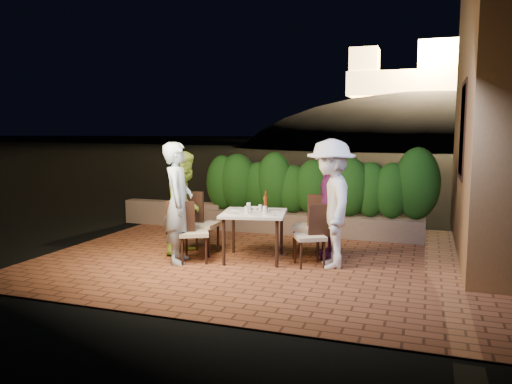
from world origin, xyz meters
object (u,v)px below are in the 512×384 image
at_px(beer_bottle, 266,201).
at_px(bowl, 255,208).
at_px(chair_right_back, 309,226).
at_px(diner_green, 186,203).
at_px(parapet_lamp, 187,199).
at_px(diner_blue, 178,203).
at_px(diner_white, 331,204).
at_px(chair_left_front, 194,232).
at_px(diner_purple, 331,204).
at_px(dining_table, 254,236).
at_px(chair_left_back, 202,223).
at_px(chair_right_front, 310,235).

distance_m(beer_bottle, bowl, 0.33).
xyz_separation_m(chair_right_back, diner_green, (-1.96, -0.37, 0.33)).
bearing_deg(chair_right_back, parapet_lamp, -30.41).
relative_size(diner_blue, diner_white, 0.97).
relative_size(chair_left_front, diner_blue, 0.51).
bearing_deg(diner_purple, diner_blue, -95.67).
bearing_deg(dining_table, diner_purple, 25.17).
relative_size(bowl, parapet_lamp, 1.12).
distance_m(beer_bottle, diner_green, 1.36).
bearing_deg(bowl, diner_purple, 11.39).
bearing_deg(diner_green, diner_purple, -73.33).
bearing_deg(parapet_lamp, chair_left_back, -57.20).
relative_size(beer_bottle, diner_green, 0.20).
height_order(bowl, diner_white, diner_white).
bearing_deg(diner_green, chair_left_back, -80.82).
distance_m(chair_right_back, diner_white, 0.76).
relative_size(dining_table, chair_left_back, 0.94).
relative_size(chair_left_front, chair_right_front, 1.02).
bearing_deg(diner_blue, diner_green, -3.81).
bearing_deg(diner_purple, beer_bottle, -97.39).
bearing_deg(chair_left_back, chair_left_front, -80.12).
xyz_separation_m(bowl, parapet_lamp, (-2.20, 1.93, -0.20)).
relative_size(dining_table, chair_right_front, 1.05).
bearing_deg(diner_green, chair_left_front, -136.86).
height_order(chair_left_front, chair_right_front, chair_left_front).
distance_m(beer_bottle, chair_left_back, 1.15).
distance_m(chair_right_front, diner_white, 0.57).
relative_size(bowl, chair_right_back, 0.16).
bearing_deg(diner_blue, diner_white, -97.32).
distance_m(beer_bottle, parapet_lamp, 3.24).
height_order(chair_left_front, diner_blue, diner_blue).
xyz_separation_m(chair_right_back, diner_white, (0.42, -0.45, 0.44)).
bearing_deg(dining_table, chair_right_front, -4.13).
distance_m(bowl, parapet_lamp, 2.94).
xyz_separation_m(diner_green, diner_purple, (2.29, 0.44, 0.02)).
relative_size(dining_table, parapet_lamp, 6.85).
height_order(diner_green, parapet_lamp, diner_green).
xyz_separation_m(dining_table, diner_green, (-1.20, 0.07, 0.46)).
relative_size(chair_right_front, diner_green, 0.55).
xyz_separation_m(bowl, diner_white, (1.28, -0.29, 0.17)).
xyz_separation_m(chair_left_front, diner_white, (2.01, 0.41, 0.47)).
bearing_deg(diner_blue, dining_table, -84.18).
xyz_separation_m(chair_right_front, diner_purple, (0.20, 0.58, 0.39)).
relative_size(bowl, chair_left_front, 0.17).
relative_size(diner_blue, diner_green, 1.10).
distance_m(chair_left_back, chair_right_front, 1.82).
height_order(dining_table, chair_right_back, chair_right_back).
bearing_deg(diner_white, dining_table, -109.79).
bearing_deg(diner_blue, chair_right_front, -97.07).
distance_m(bowl, diner_white, 1.32).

